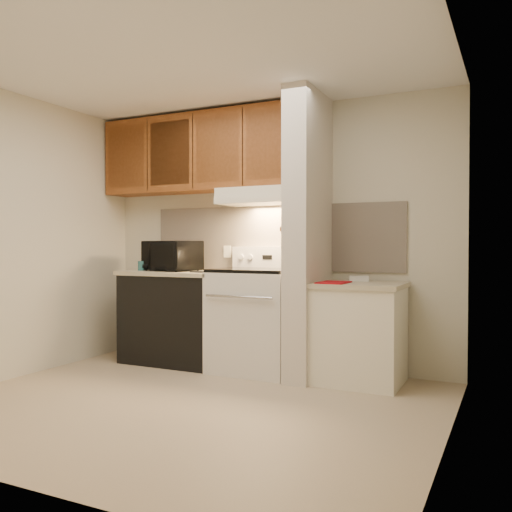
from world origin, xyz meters
The scene contains 50 objects.
floor centered at (0.00, 0.00, 0.00)m, with size 3.60×3.60×0.00m, color tan.
ceiling centered at (0.00, 0.00, 2.50)m, with size 3.60×3.60×0.00m, color white.
wall_back centered at (0.00, 1.50, 1.25)m, with size 3.60×0.02×2.50m, color beige.
wall_left centered at (-1.80, 0.00, 1.25)m, with size 0.02×3.00×2.50m, color beige.
wall_right centered at (1.80, 0.00, 1.25)m, with size 0.02×3.00×2.50m, color beige.
backsplash centered at (0.00, 1.49, 1.24)m, with size 2.60×0.02×0.63m, color beige.
range_body centered at (0.00, 1.16, 0.46)m, with size 0.76×0.65×0.92m, color silver.
oven_window centered at (0.00, 0.84, 0.50)m, with size 0.50×0.01×0.30m, color black.
oven_handle centered at (0.00, 0.80, 0.72)m, with size 0.02×0.02×0.65m, color silver.
cooktop centered at (0.00, 1.16, 0.94)m, with size 0.74×0.64×0.03m, color black.
range_backguard centered at (0.00, 1.44, 1.05)m, with size 0.76×0.08×0.20m, color silver.
range_display centered at (0.00, 1.40, 1.05)m, with size 0.10×0.01×0.04m, color black.
range_knob_left_outer centered at (-0.28, 1.40, 1.05)m, with size 0.05×0.05×0.02m, color silver.
range_knob_left_inner centered at (-0.18, 1.40, 1.05)m, with size 0.05×0.05×0.02m, color silver.
range_knob_right_inner centered at (0.18, 1.40, 1.05)m, with size 0.05×0.05×0.02m, color silver.
range_knob_right_outer centered at (0.28, 1.40, 1.05)m, with size 0.05×0.05×0.02m, color silver.
dishwasher_front centered at (-0.88, 1.17, 0.43)m, with size 1.00×0.63×0.87m, color black.
left_countertop centered at (-0.88, 1.17, 0.89)m, with size 1.04×0.67×0.04m, color #B8AE8F.
spoon_rest centered at (-0.48, 0.97, 0.92)m, with size 0.21×0.07×0.01m, color black.
teal_jar centered at (-1.23, 1.06, 0.96)m, with size 0.09×0.09×0.10m, color #266065.
outlet centered at (-0.48, 1.48, 1.10)m, with size 0.08×0.01×0.12m, color white.
microwave centered at (-0.93, 1.15, 1.06)m, with size 0.54×0.36×0.30m, color black.
partition_pillar centered at (0.51, 1.15, 1.25)m, with size 0.22×0.70×2.50m, color beige.
pillar_trim centered at (0.39, 1.15, 1.30)m, with size 0.01×0.70×0.04m, color brown.
knife_strip centered at (0.39, 1.10, 1.32)m, with size 0.02×0.42×0.04m, color black.
knife_blade_a centered at (0.38, 0.95, 1.22)m, with size 0.01×0.04×0.16m, color silver.
knife_handle_a centered at (0.38, 0.95, 1.37)m, with size 0.02×0.02×0.10m, color black.
knife_blade_b centered at (0.38, 1.02, 1.21)m, with size 0.01×0.04×0.18m, color silver.
knife_handle_b centered at (0.38, 1.03, 1.37)m, with size 0.02×0.02×0.10m, color black.
knife_blade_c centered at (0.38, 1.09, 1.20)m, with size 0.01×0.04×0.20m, color silver.
knife_handle_c centered at (0.38, 1.09, 1.37)m, with size 0.02×0.02×0.10m, color black.
knife_blade_d centered at (0.38, 1.19, 1.22)m, with size 0.01×0.04×0.16m, color silver.
knife_handle_d centered at (0.38, 1.19, 1.37)m, with size 0.02×0.02×0.10m, color black.
knife_blade_e centered at (0.38, 1.27, 1.21)m, with size 0.01×0.04×0.18m, color silver.
knife_handle_e centered at (0.38, 1.27, 1.37)m, with size 0.02×0.02×0.10m, color black.
oven_mitt centered at (0.38, 1.32, 1.15)m, with size 0.03×0.09×0.22m, color gray.
right_cab_base centered at (0.97, 1.15, 0.40)m, with size 0.70×0.60×0.81m, color white.
right_countertop centered at (0.97, 1.15, 0.83)m, with size 0.74×0.64×0.04m, color #B8AE8F.
red_folder centered at (0.79, 1.00, 0.86)m, with size 0.23×0.31×0.01m, color #A10910.
white_box centered at (0.92, 1.33, 0.87)m, with size 0.16×0.11×0.04m, color white.
range_hood centered at (0.00, 1.28, 1.62)m, with size 0.78×0.44×0.15m, color white.
hood_lip centered at (0.00, 1.07, 1.58)m, with size 0.78×0.04×0.06m, color white.
upper_cabinets centered at (-0.69, 1.32, 2.08)m, with size 2.18×0.33×0.77m, color brown.
cab_door_a centered at (-1.51, 1.17, 2.08)m, with size 0.46×0.01×0.63m, color brown.
cab_gap_a centered at (-1.23, 1.16, 2.08)m, with size 0.01×0.01×0.73m, color black.
cab_door_b centered at (-0.96, 1.17, 2.08)m, with size 0.46×0.01×0.63m, color brown.
cab_gap_b centered at (-0.69, 1.16, 2.08)m, with size 0.01×0.01×0.73m, color black.
cab_door_c centered at (-0.42, 1.17, 2.08)m, with size 0.46×0.01×0.63m, color brown.
cab_gap_c centered at (-0.14, 1.16, 2.08)m, with size 0.01×0.01×0.73m, color black.
cab_door_d centered at (0.13, 1.17, 2.08)m, with size 0.46×0.01×0.63m, color brown.
Camera 1 is at (2.16, -3.33, 1.17)m, focal length 38.00 mm.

